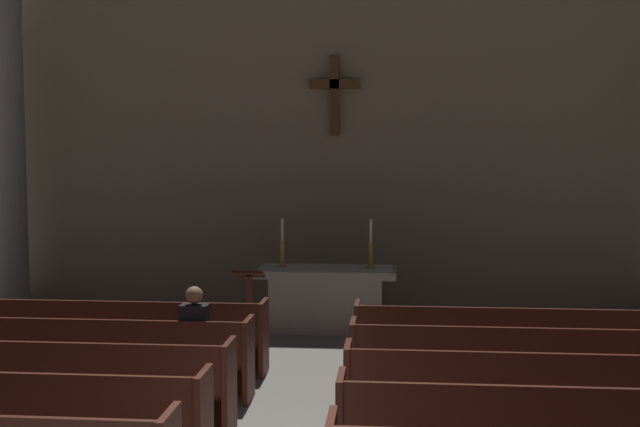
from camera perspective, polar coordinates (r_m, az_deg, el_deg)
name	(u,v)px	position (r m, az deg, el deg)	size (l,w,h in m)	color
pew_left_row_3	(39,383)	(8.83, -19.48, -11.34)	(4.02, 0.50, 0.95)	#4C2319
pew_left_row_4	(80,356)	(9.79, -16.80, -9.71)	(4.02, 0.50, 0.95)	#4C2319
pew_left_row_5	(113,334)	(10.78, -14.63, -8.36)	(4.02, 0.50, 0.95)	#4C2319
pew_right_row_3	(552,396)	(8.22, 16.25, -12.46)	(4.02, 0.50, 0.95)	#4C2319
pew_right_row_4	(532,366)	(9.24, 14.94, -10.52)	(4.02, 0.50, 0.95)	#4C2319
pew_right_row_5	(517,343)	(10.28, 13.90, -8.97)	(4.02, 0.50, 0.95)	#4C2319
column_left_fourth	(6,142)	(14.88, -21.56, 4.76)	(0.96, 0.96, 6.17)	gray
altar	(326,297)	(12.69, 0.46, -6.02)	(2.20, 0.90, 1.01)	#A8A399
candlestick_left	(282,251)	(12.65, -2.70, -2.72)	(0.16, 0.16, 0.77)	#B79338
candlestick_right	(371,252)	(12.54, 3.65, -2.79)	(0.16, 0.16, 0.77)	#B79338
apse_with_cross	(335,116)	(14.46, 1.11, 6.96)	(12.32, 0.42, 6.95)	gray
lectern	(249,310)	(11.65, -5.10, -6.92)	(0.44, 0.36, 1.15)	#4C2319
lone_worshipper	(196,339)	(9.36, -8.83, -8.88)	(0.32, 0.43, 1.32)	#26262B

